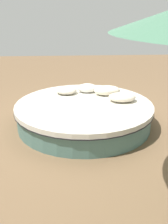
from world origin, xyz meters
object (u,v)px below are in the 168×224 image
at_px(throw_pillow_1, 107,90).
at_px(throw_pillow_3, 66,90).
at_px(round_bed, 84,114).
at_px(throw_pillow_0, 122,97).
at_px(throw_pillow_2, 87,88).

xyz_separation_m(throw_pillow_1, throw_pillow_3, (0.85, -0.14, -0.02)).
distance_m(round_bed, throw_pillow_0, 0.81).
bearing_deg(throw_pillow_3, round_bed, 118.74).
xyz_separation_m(round_bed, throw_pillow_2, (-0.11, -0.71, 0.31)).
relative_size(throw_pillow_1, throw_pillow_2, 1.31).
bearing_deg(round_bed, throw_pillow_1, -136.61).
bearing_deg(throw_pillow_1, round_bed, 43.39).
relative_size(round_bed, throw_pillow_1, 4.81).
distance_m(throw_pillow_1, throw_pillow_2, 0.46).
bearing_deg(throw_pillow_0, throw_pillow_2, -44.83).
height_order(throw_pillow_2, throw_pillow_3, throw_pillow_2).
bearing_deg(throw_pillow_2, round_bed, 81.06).
xyz_separation_m(round_bed, throw_pillow_1, (-0.51, -0.49, 0.32)).
distance_m(round_bed, throw_pillow_3, 0.77).
height_order(throw_pillow_1, throw_pillow_2, throw_pillow_1).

